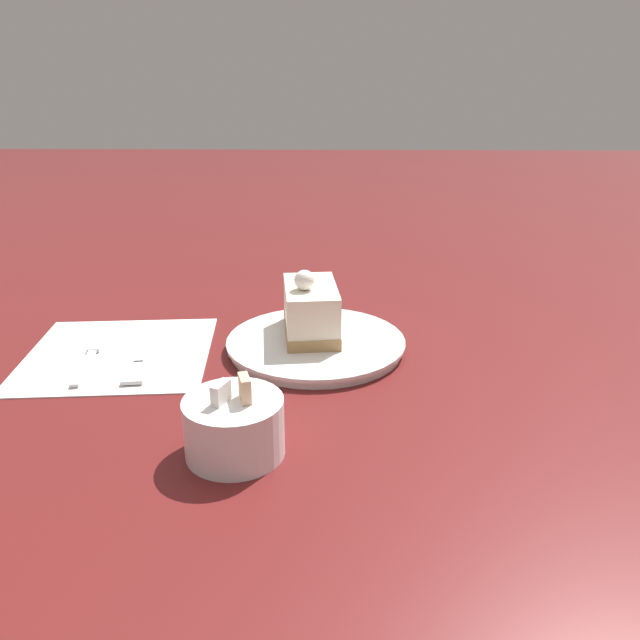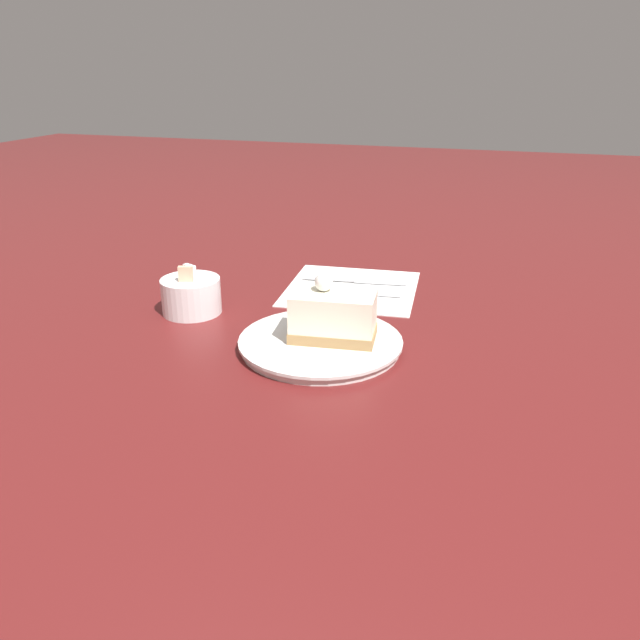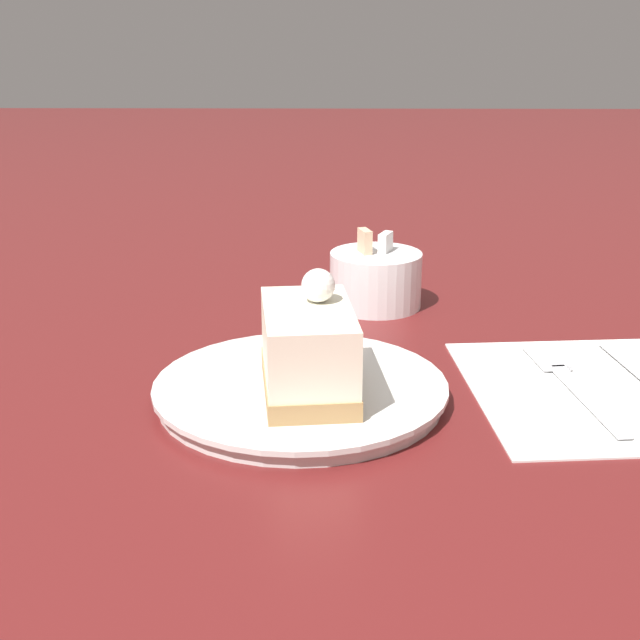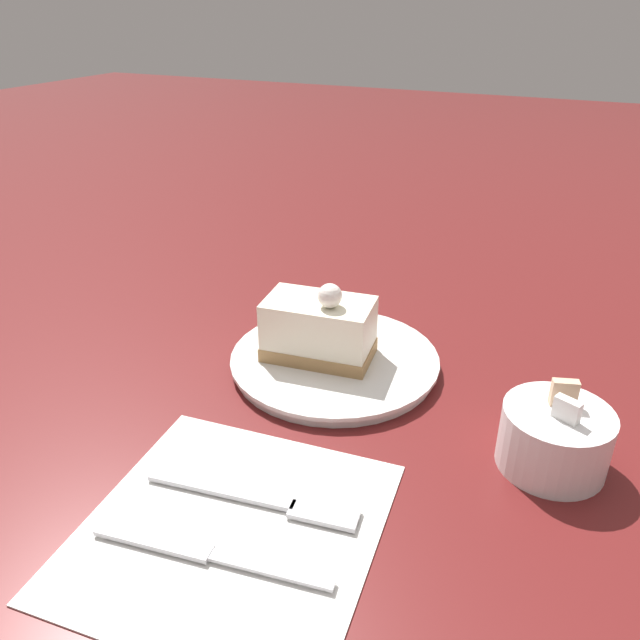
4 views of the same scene
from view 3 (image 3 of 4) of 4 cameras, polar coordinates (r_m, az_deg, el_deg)
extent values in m
plane|color=#5B1919|center=(0.63, -0.72, -5.39)|extent=(4.00, 4.00, 0.00)
cylinder|color=silver|center=(0.64, -1.25, -4.60)|extent=(0.20, 0.20, 0.01)
cylinder|color=silver|center=(0.63, -1.26, -4.21)|extent=(0.21, 0.21, 0.00)
cube|color=#AD8451|center=(0.62, -0.97, -3.99)|extent=(0.07, 0.11, 0.01)
cube|color=white|center=(0.60, -0.99, -1.34)|extent=(0.07, 0.11, 0.05)
sphere|color=white|center=(0.61, -0.11, 2.23)|extent=(0.02, 0.02, 0.02)
cube|color=white|center=(0.69, 18.30, -4.25)|extent=(0.22, 0.22, 0.00)
cube|color=silver|center=(0.65, 16.87, -4.96)|extent=(0.03, 0.12, 0.00)
cube|color=silver|center=(0.72, 14.29, -2.28)|extent=(0.03, 0.05, 0.00)
cube|color=silver|center=(0.73, 19.06, -2.57)|extent=(0.02, 0.09, 0.00)
cylinder|color=white|center=(0.83, 3.58, 2.60)|extent=(0.09, 0.09, 0.05)
cube|color=#D8B28C|center=(0.82, 2.89, 4.99)|extent=(0.01, 0.02, 0.02)
cube|color=white|center=(0.83, 4.21, 4.91)|extent=(0.02, 0.02, 0.02)
camera|label=1|loc=(1.25, -1.22, 21.15)|focal=35.00mm
camera|label=2|loc=(0.80, -64.97, 14.26)|focal=35.00mm
camera|label=4|loc=(0.92, 34.06, 20.77)|focal=35.00mm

